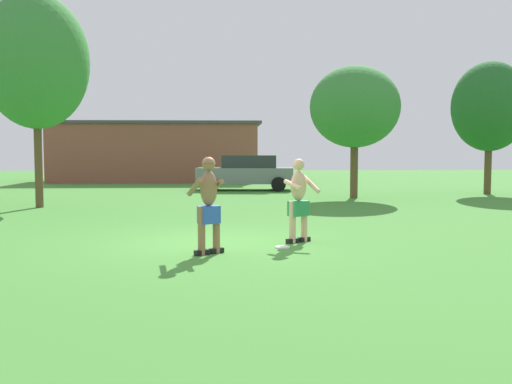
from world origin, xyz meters
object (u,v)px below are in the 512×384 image
Objects in this scene: frisbee at (283,247)px; tree_near_building at (36,62)px; car_gray_near_post at (246,172)px; player_in_green at (299,198)px; tree_right_field at (355,107)px; tree_behind_players at (490,107)px; player_with_cap at (209,201)px.

frisbee is 0.04× the size of tree_near_building.
tree_near_building is (-6.79, -7.53, 3.75)m from car_gray_near_post.
player_in_green is 0.25× the size of tree_near_building.
player_in_green is at bearing -87.68° from car_gray_near_post.
player_in_green reaches higher than frisbee.
tree_behind_players reaches higher than tree_right_field.
tree_behind_players is (9.66, 12.62, 3.57)m from frisbee.
player_with_cap reaches higher than player_in_green.
frisbee is 0.06× the size of tree_right_field.
tree_right_field is 0.74× the size of tree_near_building.
tree_behind_players is 17.37m from tree_near_building.
player_in_green is at bearing -44.48° from tree_near_building.
tree_near_building reaches higher than car_gray_near_post.
player_with_cap is at bearing -156.67° from frisbee.
tree_right_field is (3.35, 10.34, 2.55)m from player_in_green.
tree_near_building is (-7.39, 7.26, 3.70)m from player_in_green.
player_with_cap is 0.26× the size of tree_near_building.
player_in_green is at bearing -127.72° from tree_behind_players.
tree_behind_players is (9.29, 12.01, 2.71)m from player_in_green.
player_with_cap is at bearing -129.82° from tree_behind_players.
player_with_cap is at bearing -56.18° from tree_near_building.
car_gray_near_post is at bearing 85.97° from player_with_cap.
tree_right_field is (5.08, 11.54, 2.48)m from player_with_cap.
tree_right_field is at bearing 71.22° from frisbee.
tree_right_field reaches higher than player_with_cap.
frisbee is at bearing 23.33° from player_with_cap.
frisbee is 0.05× the size of tree_behind_players.
player_in_green is at bearing 34.81° from player_with_cap.
tree_near_building is at bearing 131.71° from frisbee.
tree_right_field is (3.95, -4.45, 2.60)m from car_gray_near_post.
player_with_cap is 1.74m from frisbee.
tree_right_field is 6.17m from tree_behind_players.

